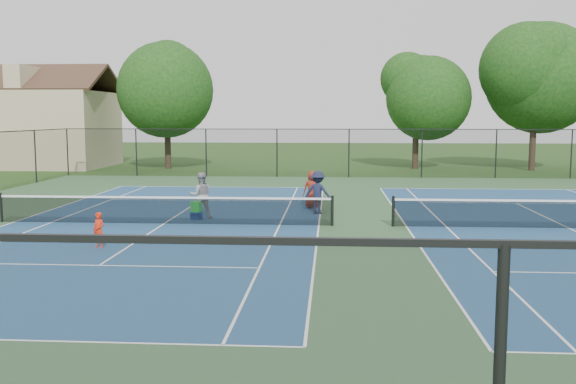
# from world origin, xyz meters

# --- Properties ---
(ground) EXTENTS (140.00, 140.00, 0.00)m
(ground) POSITION_xyz_m (0.00, 0.00, 0.00)
(ground) COLOR #234716
(ground) RESTS_ON ground
(court_pad) EXTENTS (36.00, 36.00, 0.01)m
(court_pad) POSITION_xyz_m (0.00, 0.00, 0.00)
(court_pad) COLOR #2D512E
(court_pad) RESTS_ON ground
(tennis_court_left) EXTENTS (12.00, 23.83, 1.07)m
(tennis_court_left) POSITION_xyz_m (-7.00, 0.00, 0.10)
(tennis_court_left) COLOR navy
(tennis_court_left) RESTS_ON ground
(tennis_court_right) EXTENTS (12.00, 23.83, 1.07)m
(tennis_court_right) POSITION_xyz_m (7.00, 0.00, 0.10)
(tennis_court_right) COLOR navy
(tennis_court_right) RESTS_ON ground
(perimeter_fence) EXTENTS (36.08, 36.08, 3.02)m
(perimeter_fence) POSITION_xyz_m (0.00, 0.00, 1.60)
(perimeter_fence) COLOR black
(perimeter_fence) RESTS_ON ground
(tree_back_a) EXTENTS (6.80, 6.80, 9.15)m
(tree_back_a) POSITION_xyz_m (-13.00, 24.00, 6.04)
(tree_back_a) COLOR #2D2116
(tree_back_a) RESTS_ON ground
(tree_back_c) EXTENTS (6.00, 6.00, 8.40)m
(tree_back_c) POSITION_xyz_m (5.00, 25.00, 5.48)
(tree_back_c) COLOR #2D2116
(tree_back_c) RESTS_ON ground
(tree_back_d) EXTENTS (7.80, 7.80, 10.37)m
(tree_back_d) POSITION_xyz_m (13.00, 24.00, 6.82)
(tree_back_d) COLOR #2D2116
(tree_back_d) RESTS_ON ground
(clapboard_house) EXTENTS (10.80, 8.10, 7.65)m
(clapboard_house) POSITION_xyz_m (-23.00, 25.00, 3.09)
(clapboard_house) COLOR tan
(clapboard_house) RESTS_ON ground
(child_player) EXTENTS (0.44, 0.37, 1.04)m
(child_player) POSITION_xyz_m (-7.81, -4.20, 0.52)
(child_player) COLOR red
(child_player) RESTS_ON ground
(instructor) EXTENTS (0.99, 0.85, 1.73)m
(instructor) POSITION_xyz_m (-5.94, 1.37, 0.87)
(instructor) COLOR gray
(instructor) RESTS_ON ground
(bystander_b) EXTENTS (1.22, 0.91, 1.69)m
(bystander_b) POSITION_xyz_m (-1.61, 2.73, 0.84)
(bystander_b) COLOR #191E37
(bystander_b) RESTS_ON ground
(bystander_c) EXTENTS (0.85, 0.64, 1.56)m
(bystander_c) POSITION_xyz_m (-1.88, 4.37, 0.78)
(bystander_c) COLOR maroon
(bystander_c) RESTS_ON ground
(ball_crate) EXTENTS (0.44, 0.39, 0.29)m
(ball_crate) POSITION_xyz_m (-6.07, 1.08, 0.14)
(ball_crate) COLOR navy
(ball_crate) RESTS_ON ground
(ball_hopper) EXTENTS (0.41, 0.37, 0.39)m
(ball_hopper) POSITION_xyz_m (-6.07, 1.08, 0.48)
(ball_hopper) COLOR green
(ball_hopper) RESTS_ON ball_crate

